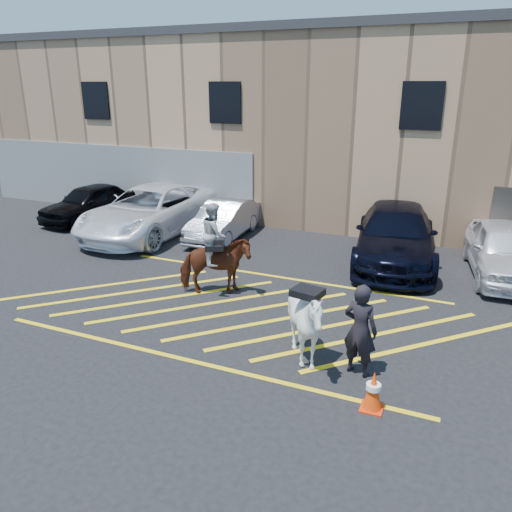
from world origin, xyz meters
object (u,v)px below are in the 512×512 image
at_px(car_black_suv, 90,202).
at_px(mounted_bay, 215,258).
at_px(car_blue_suv, 395,235).
at_px(car_white_suv, 505,250).
at_px(car_white_pickup, 150,211).
at_px(handler, 360,330).
at_px(saddled_white, 306,324).
at_px(car_silver_sedan, 224,220).
at_px(traffic_cone, 373,390).

xyz_separation_m(car_black_suv, mounted_bay, (8.19, -4.75, 0.27)).
bearing_deg(mounted_bay, car_blue_suv, 49.26).
height_order(car_black_suv, car_white_suv, car_white_suv).
relative_size(car_white_pickup, car_white_suv, 1.38).
xyz_separation_m(car_white_pickup, car_blue_suv, (8.69, 0.52, -0.03)).
xyz_separation_m(car_white_suv, handler, (-2.71, -6.75, 0.14)).
relative_size(car_white_pickup, handler, 3.41).
height_order(handler, mounted_bay, mounted_bay).
bearing_deg(handler, saddled_white, 15.60).
bearing_deg(car_white_pickup, car_silver_sedan, 13.70).
bearing_deg(saddled_white, car_white_pickup, 141.40).
distance_m(handler, mounted_bay, 4.87).
distance_m(car_white_pickup, traffic_cone, 12.06).
xyz_separation_m(mounted_bay, saddled_white, (3.24, -2.36, -0.13)).
xyz_separation_m(car_blue_suv, traffic_cone, (0.83, -7.90, -0.48)).
bearing_deg(car_black_suv, car_silver_sedan, 6.39).
bearing_deg(car_white_suv, car_blue_suv, 169.82).
distance_m(car_white_pickup, car_blue_suv, 8.70).
distance_m(car_blue_suv, traffic_cone, 7.96).
xyz_separation_m(car_black_suv, handler, (12.47, -7.08, 0.19)).
height_order(handler, traffic_cone, handler).
distance_m(mounted_bay, saddled_white, 4.01).
relative_size(car_white_suv, traffic_cone, 6.25).
bearing_deg(saddled_white, mounted_bay, 143.89).
bearing_deg(car_white_pickup, traffic_cone, -36.90).
bearing_deg(mounted_bay, traffic_cone, -35.17).
height_order(car_silver_sedan, car_white_suv, car_white_suv).
bearing_deg(car_black_suv, car_white_suv, 6.20).
xyz_separation_m(car_white_pickup, car_white_suv, (11.76, 0.40, -0.09)).
distance_m(car_white_pickup, car_silver_sedan, 2.76).
height_order(car_silver_sedan, handler, handler).
distance_m(car_white_pickup, mounted_bay, 6.25).
bearing_deg(saddled_white, traffic_cone, -33.10).
relative_size(car_black_suv, car_silver_sedan, 1.08).
xyz_separation_m(car_blue_suv, mounted_bay, (-3.92, -4.55, 0.15)).
bearing_deg(car_white_suv, car_silver_sedan, 170.71).
distance_m(saddled_white, traffic_cone, 1.88).
bearing_deg(car_white_pickup, car_white_suv, 2.82).
height_order(car_white_pickup, traffic_cone, car_white_pickup).
bearing_deg(car_blue_suv, saddled_white, -103.32).
distance_m(car_blue_suv, saddled_white, 6.94).
relative_size(car_silver_sedan, traffic_cone, 5.44).
height_order(car_white_suv, mounted_bay, mounted_bay).
bearing_deg(traffic_cone, saddled_white, 146.90).
distance_m(handler, traffic_cone, 1.26).
bearing_deg(saddled_white, handler, 1.88).
distance_m(car_silver_sedan, car_white_suv, 9.08).
bearing_deg(car_silver_sedan, handler, -49.96).
height_order(car_black_suv, saddled_white, saddled_white).
height_order(mounted_bay, traffic_cone, mounted_bay).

